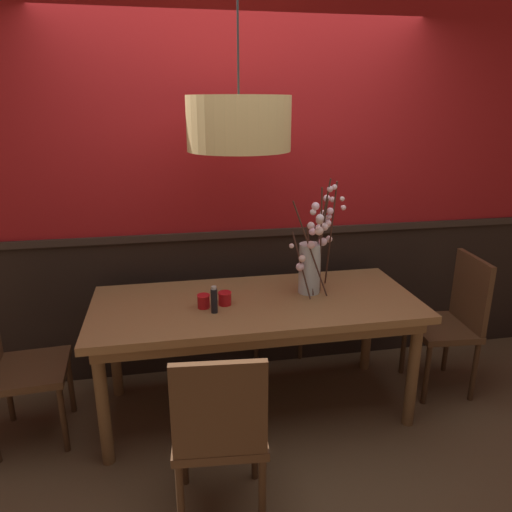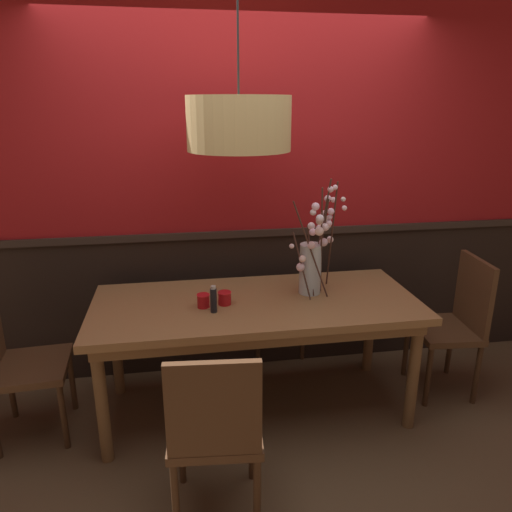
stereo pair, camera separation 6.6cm
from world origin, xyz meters
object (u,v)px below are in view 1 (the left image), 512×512
chair_near_side_left (220,429)px  chair_far_side_right (270,289)px  vase_with_blossoms (312,260)px  pendant_lamp (239,124)px  condiment_bottle (214,300)px  candle_holder_nearer_edge (204,301)px  candle_holder_nearer_center (225,298)px  dining_table (256,313)px  chair_far_side_left (204,292)px  chair_head_east_end (453,317)px  chair_head_west_end (12,360)px

chair_near_side_left → chair_far_side_right: chair_near_side_left is taller
vase_with_blossoms → pendant_lamp: pendant_lamp is taller
vase_with_blossoms → condiment_bottle: (-0.65, -0.19, -0.14)m
candle_holder_nearer_edge → candle_holder_nearer_center: bearing=10.0°
dining_table → candle_holder_nearer_edge: (-0.33, -0.05, 0.13)m
candle_holder_nearer_center → condiment_bottle: bearing=-125.7°
chair_far_side_right → vase_with_blossoms: vase_with_blossoms is taller
chair_far_side_right → candle_holder_nearer_edge: size_ratio=10.98×
chair_far_side_left → pendant_lamp: 1.57m
chair_far_side_right → dining_table: bearing=-108.1°
chair_head_east_end → condiment_bottle: 1.70m
vase_with_blossoms → candle_holder_nearer_edge: (-0.70, -0.11, -0.18)m
chair_head_west_end → candle_holder_nearer_edge: 1.15m
chair_head_east_end → chair_far_side_left: 1.85m
chair_far_side_left → chair_head_west_end: 1.47m
chair_far_side_right → condiment_bottle: size_ratio=5.59×
chair_head_west_end → candle_holder_nearer_center: (1.25, -0.00, 0.29)m
chair_head_east_end → condiment_bottle: bearing=-175.2°
chair_head_east_end → chair_far_side_left: size_ratio=1.04×
chair_far_side_right → chair_head_west_end: bearing=-153.7°
chair_far_side_left → chair_head_west_end: chair_head_west_end is taller
chair_near_side_left → candle_holder_nearer_center: size_ratio=11.16×
dining_table → pendant_lamp: (-0.09, 0.02, 1.15)m
dining_table → pendant_lamp: bearing=168.6°
chair_near_side_left → candle_holder_nearer_center: (0.13, 0.83, 0.29)m
chair_head_west_end → chair_far_side_right: size_ratio=1.04×
dining_table → candle_holder_nearer_edge: candle_holder_nearer_edge is taller
chair_far_side_right → pendant_lamp: pendant_lamp is taller
candle_holder_nearer_edge → chair_head_west_end: bearing=178.7°
chair_head_east_end → chair_head_west_end: 2.83m
chair_far_side_right → candle_holder_nearer_edge: bearing=-124.4°
dining_table → chair_near_side_left: bearing=-111.3°
chair_head_east_end → condiment_bottle: chair_head_east_end is taller
dining_table → chair_head_east_end: 1.40m
candle_holder_nearer_center → chair_far_side_left: bearing=94.1°
dining_table → chair_far_side_right: 0.89m
chair_far_side_right → pendant_lamp: (-0.36, -0.81, 1.33)m
chair_near_side_left → candle_holder_nearer_center: 0.89m
dining_table → vase_with_blossoms: vase_with_blossoms is taller
chair_near_side_left → pendant_lamp: 1.59m
candle_holder_nearer_edge → condiment_bottle: (0.06, -0.08, 0.04)m
chair_head_west_end → pendant_lamp: pendant_lamp is taller
condiment_bottle → chair_head_west_end: bearing=174.8°
chair_far_side_right → candle_holder_nearer_center: (-0.47, -0.85, 0.31)m
chair_head_west_end → condiment_bottle: bearing=-5.2°
condiment_bottle → pendant_lamp: bearing=39.4°
chair_far_side_right → chair_far_side_left: bearing=177.4°
chair_near_side_left → candle_holder_nearer_edge: chair_near_side_left is taller
chair_far_side_right → candle_holder_nearer_edge: (-0.60, -0.87, 0.31)m
dining_table → chair_head_west_end: size_ratio=2.11×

